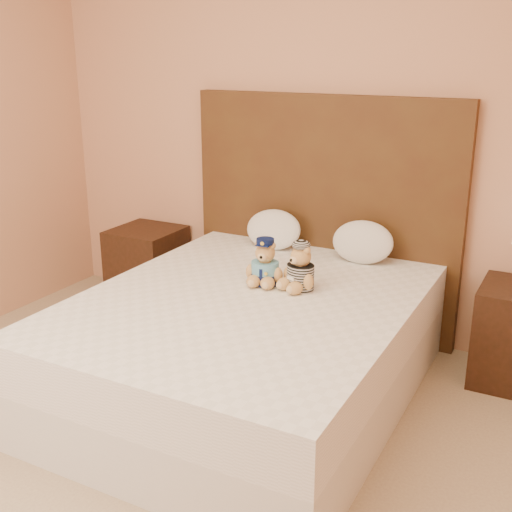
% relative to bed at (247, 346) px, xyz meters
% --- Properties ---
extents(room_walls, '(4.04, 4.52, 2.72)m').
position_rel_bed_xyz_m(room_walls, '(0.00, -0.74, 1.53)').
color(room_walls, tan).
rests_on(room_walls, ground).
extents(bed, '(1.60, 2.00, 0.55)m').
position_rel_bed_xyz_m(bed, '(0.00, 0.00, 0.00)').
color(bed, white).
rests_on(bed, ground).
extents(headboard, '(1.75, 0.08, 1.50)m').
position_rel_bed_xyz_m(headboard, '(0.00, 1.01, 0.47)').
color(headboard, '#4B3216').
rests_on(headboard, ground).
extents(nightstand_left, '(0.45, 0.45, 0.55)m').
position_rel_bed_xyz_m(nightstand_left, '(-1.25, 0.80, -0.00)').
color(nightstand_left, '#351B10').
rests_on(nightstand_left, ground).
extents(teddy_police, '(0.24, 0.23, 0.25)m').
position_rel_bed_xyz_m(teddy_police, '(-0.01, 0.22, 0.40)').
color(teddy_police, '#B48946').
rests_on(teddy_police, bed).
extents(teddy_prisoner, '(0.29, 0.29, 0.25)m').
position_rel_bed_xyz_m(teddy_prisoner, '(0.19, 0.23, 0.40)').
color(teddy_prisoner, '#B48946').
rests_on(teddy_prisoner, bed).
extents(pillow_left, '(0.37, 0.24, 0.26)m').
position_rel_bed_xyz_m(pillow_left, '(-0.26, 0.83, 0.41)').
color(pillow_left, white).
rests_on(pillow_left, bed).
extents(pillow_right, '(0.37, 0.24, 0.26)m').
position_rel_bed_xyz_m(pillow_right, '(0.33, 0.83, 0.41)').
color(pillow_right, white).
rests_on(pillow_right, bed).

